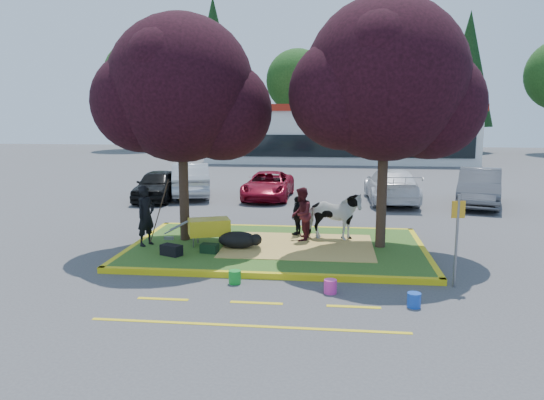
# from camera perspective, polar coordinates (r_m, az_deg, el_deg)

# --- Properties ---
(ground) EXTENTS (90.00, 90.00, 0.00)m
(ground) POSITION_cam_1_polar(r_m,az_deg,el_deg) (15.17, 0.56, -5.45)
(ground) COLOR #424244
(ground) RESTS_ON ground
(median_island) EXTENTS (8.00, 5.00, 0.15)m
(median_island) POSITION_cam_1_polar(r_m,az_deg,el_deg) (15.15, 0.57, -5.18)
(median_island) COLOR #305A1C
(median_island) RESTS_ON ground
(curb_near) EXTENTS (8.30, 0.16, 0.15)m
(curb_near) POSITION_cam_1_polar(r_m,az_deg,el_deg) (12.69, -0.65, -8.13)
(curb_near) COLOR yellow
(curb_near) RESTS_ON ground
(curb_far) EXTENTS (8.30, 0.16, 0.15)m
(curb_far) POSITION_cam_1_polar(r_m,az_deg,el_deg) (17.65, 1.43, -3.05)
(curb_far) COLOR yellow
(curb_far) RESTS_ON ground
(curb_left) EXTENTS (0.16, 5.30, 0.15)m
(curb_left) POSITION_cam_1_polar(r_m,az_deg,el_deg) (16.08, -14.10, -4.60)
(curb_left) COLOR yellow
(curb_left) RESTS_ON ground
(curb_right) EXTENTS (0.16, 5.30, 0.15)m
(curb_right) POSITION_cam_1_polar(r_m,az_deg,el_deg) (15.30, 16.02, -5.42)
(curb_right) COLOR yellow
(curb_right) RESTS_ON ground
(straw_bedding) EXTENTS (4.20, 3.00, 0.01)m
(straw_bedding) POSITION_cam_1_polar(r_m,az_deg,el_deg) (15.09, 2.84, -4.94)
(straw_bedding) COLOR #E2BD5D
(straw_bedding) RESTS_ON median_island
(tree_purple_left) EXTENTS (5.06, 4.20, 6.51)m
(tree_purple_left) POSITION_cam_1_polar(r_m,az_deg,el_deg) (15.56, -9.69, 11.01)
(tree_purple_left) COLOR black
(tree_purple_left) RESTS_ON median_island
(tree_purple_right) EXTENTS (5.30, 4.40, 6.82)m
(tree_purple_right) POSITION_cam_1_polar(r_m,az_deg,el_deg) (14.84, 12.21, 11.79)
(tree_purple_right) COLOR black
(tree_purple_right) RESTS_ON median_island
(fire_lane_stripe_a) EXTENTS (1.10, 0.12, 0.01)m
(fire_lane_stripe_a) POSITION_cam_1_polar(r_m,az_deg,el_deg) (11.64, -11.65, -10.39)
(fire_lane_stripe_a) COLOR yellow
(fire_lane_stripe_a) RESTS_ON ground
(fire_lane_stripe_b) EXTENTS (1.10, 0.12, 0.01)m
(fire_lane_stripe_b) POSITION_cam_1_polar(r_m,az_deg,el_deg) (11.20, -1.69, -11.00)
(fire_lane_stripe_b) COLOR yellow
(fire_lane_stripe_b) RESTS_ON ground
(fire_lane_stripe_c) EXTENTS (1.10, 0.12, 0.01)m
(fire_lane_stripe_c) POSITION_cam_1_polar(r_m,az_deg,el_deg) (11.11, 8.78, -11.28)
(fire_lane_stripe_c) COLOR yellow
(fire_lane_stripe_c) RESTS_ON ground
(fire_lane_long) EXTENTS (6.00, 0.10, 0.01)m
(fire_lane_long) POSITION_cam_1_polar(r_m,az_deg,el_deg) (10.10, -2.68, -13.37)
(fire_lane_long) COLOR yellow
(fire_lane_long) RESTS_ON ground
(retail_building) EXTENTS (20.40, 8.40, 4.40)m
(retail_building) POSITION_cam_1_polar(r_m,az_deg,el_deg) (42.59, 7.19, 7.27)
(retail_building) COLOR silver
(retail_building) RESTS_ON ground
(treeline) EXTENTS (46.58, 7.80, 14.63)m
(treeline) POSITION_cam_1_polar(r_m,az_deg,el_deg) (52.32, 6.33, 13.72)
(treeline) COLOR black
(treeline) RESTS_ON ground
(cow) EXTENTS (1.77, 0.94, 1.44)m
(cow) POSITION_cam_1_polar(r_m,az_deg,el_deg) (15.70, 6.54, -1.74)
(cow) COLOR white
(cow) RESTS_ON median_island
(calf) EXTENTS (1.22, 0.90, 0.47)m
(calf) POSITION_cam_1_polar(r_m,az_deg,el_deg) (14.82, -3.72, -4.29)
(calf) COLOR black
(calf) RESTS_ON median_island
(handler) EXTENTS (0.63, 0.74, 1.71)m
(handler) POSITION_cam_1_polar(r_m,az_deg,el_deg) (15.40, -13.41, -1.65)
(handler) COLOR black
(handler) RESTS_ON median_island
(visitor_a) EXTENTS (0.68, 0.83, 1.58)m
(visitor_a) POSITION_cam_1_polar(r_m,az_deg,el_deg) (15.57, 3.16, -1.52)
(visitor_a) COLOR #44131A
(visitor_a) RESTS_ON median_island
(visitor_b) EXTENTS (0.54, 0.77, 1.21)m
(visitor_b) POSITION_cam_1_polar(r_m,az_deg,el_deg) (16.26, 2.76, -1.70)
(visitor_b) COLOR black
(visitor_b) RESTS_ON median_island
(wheelbarrow) EXTENTS (2.03, 1.03, 0.77)m
(wheelbarrow) POSITION_cam_1_polar(r_m,az_deg,el_deg) (15.09, -6.73, -2.94)
(wheelbarrow) COLOR black
(wheelbarrow) RESTS_ON median_island
(gear_bag_dark) EXTENTS (0.64, 0.51, 0.28)m
(gear_bag_dark) POSITION_cam_1_polar(r_m,az_deg,el_deg) (14.34, -10.77, -5.31)
(gear_bag_dark) COLOR black
(gear_bag_dark) RESTS_ON median_island
(gear_bag_green) EXTENTS (0.50, 0.36, 0.25)m
(gear_bag_green) POSITION_cam_1_polar(r_m,az_deg,el_deg) (14.45, -6.75, -5.18)
(gear_bag_green) COLOR black
(gear_bag_green) RESTS_ON median_island
(sign_post) EXTENTS (0.30, 0.07, 2.13)m
(sign_post) POSITION_cam_1_polar(r_m,az_deg,el_deg) (12.49, 19.29, -3.23)
(sign_post) COLOR slate
(sign_post) RESTS_ON ground
(bucket_green) EXTENTS (0.37, 0.37, 0.31)m
(bucket_green) POSITION_cam_1_polar(r_m,az_deg,el_deg) (12.36, -4.02, -8.27)
(bucket_green) COLOR #169329
(bucket_green) RESTS_ON ground
(bucket_pink) EXTENTS (0.30, 0.30, 0.30)m
(bucket_pink) POSITION_cam_1_polar(r_m,az_deg,el_deg) (11.78, 6.29, -9.23)
(bucket_pink) COLOR #E1329E
(bucket_pink) RESTS_ON ground
(bucket_blue) EXTENTS (0.32, 0.32, 0.30)m
(bucket_blue) POSITION_cam_1_polar(r_m,az_deg,el_deg) (11.30, 15.03, -10.36)
(bucket_blue) COLOR blue
(bucket_blue) RESTS_ON ground
(car_black) EXTENTS (1.82, 4.02, 1.34)m
(car_black) POSITION_cam_1_polar(r_m,az_deg,el_deg) (24.05, -12.22, 1.58)
(car_black) COLOR black
(car_black) RESTS_ON ground
(car_silver) EXTENTS (2.84, 4.93, 1.54)m
(car_silver) POSITION_cam_1_polar(r_m,az_deg,el_deg) (24.92, -8.78, 2.19)
(car_silver) COLOR #ACB0B4
(car_silver) RESTS_ON ground
(car_red) EXTENTS (2.12, 4.41, 1.21)m
(car_red) POSITION_cam_1_polar(r_m,az_deg,el_deg) (23.91, -0.42, 1.59)
(car_red) COLOR maroon
(car_red) RESTS_ON ground
(car_white) EXTENTS (2.17, 5.09, 1.46)m
(car_white) POSITION_cam_1_polar(r_m,az_deg,el_deg) (23.59, 12.72, 1.55)
(car_white) COLOR white
(car_white) RESTS_ON ground
(car_grey) EXTENTS (2.83, 4.95, 1.54)m
(car_grey) POSITION_cam_1_polar(r_m,az_deg,el_deg) (23.79, 21.41, 1.29)
(car_grey) COLOR #505257
(car_grey) RESTS_ON ground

